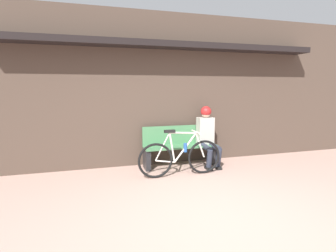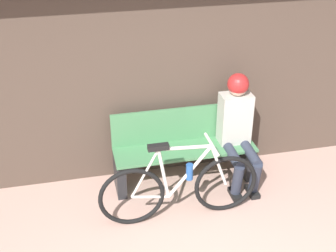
# 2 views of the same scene
# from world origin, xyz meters

# --- Properties ---
(storefront_wall) EXTENTS (12.00, 0.56, 3.20)m
(storefront_wall) POSITION_xyz_m (0.00, 2.66, 1.66)
(storefront_wall) COLOR #4C3D33
(storefront_wall) RESTS_ON ground_plane
(park_bench_near) EXTENTS (1.56, 0.42, 0.84)m
(park_bench_near) POSITION_xyz_m (0.25, 2.35, 0.39)
(park_bench_near) COLOR #477F51
(park_bench_near) RESTS_ON ground_plane
(bicycle) EXTENTS (1.62, 0.40, 0.89)m
(bicycle) POSITION_xyz_m (0.05, 1.72, 0.36)
(bicycle) COLOR black
(bicycle) RESTS_ON ground_plane
(person_seated) EXTENTS (0.34, 0.65, 1.26)m
(person_seated) POSITION_xyz_m (0.82, 2.24, 0.72)
(person_seated) COLOR #2D3342
(person_seated) RESTS_ON ground_plane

